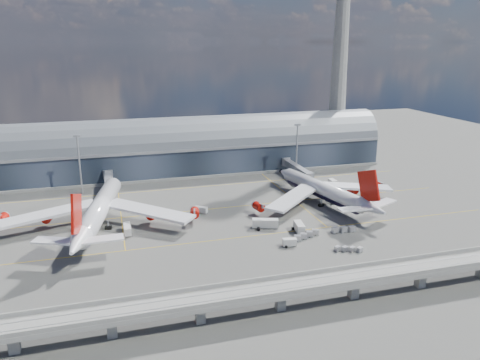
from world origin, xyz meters
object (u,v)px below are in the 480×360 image
object	(u,v)px
cargo_train_0	(307,235)
cargo_train_1	(349,249)
control_tower	(340,64)
service_truck_0	(127,229)
service_truck_4	(333,183)
service_truck_1	(290,242)
service_truck_2	(265,223)
service_truck_5	(201,210)
service_truck_3	(299,227)
floodlight_mast_left	(79,163)
floodlight_mast_right	(297,149)
airliner_left	(98,211)
airliner_right	(325,191)
cargo_train_2	(343,229)

from	to	relation	value
cargo_train_0	cargo_train_1	size ratio (longest dim) A/B	1.23
control_tower	service_truck_0	distance (m)	151.08
cargo_train_0	service_truck_4	bearing A→B (deg)	-13.59
service_truck_1	service_truck_2	size ratio (longest dim) A/B	0.49
service_truck_0	service_truck_5	xyz separation A→B (m)	(28.22, 12.71, -0.27)
control_tower	service_truck_3	distance (m)	123.03
service_truck_2	service_truck_4	xyz separation A→B (m)	(45.76, 38.77, -0.16)
service_truck_0	service_truck_4	distance (m)	97.69
service_truck_3	service_truck_2	bearing A→B (deg)	155.38
floodlight_mast_left	cargo_train_0	size ratio (longest dim) A/B	2.37
service_truck_1	floodlight_mast_right	bearing A→B (deg)	-15.90
floodlight_mast_left	cargo_train_0	distance (m)	103.70
floodlight_mast_left	service_truck_4	xyz separation A→B (m)	(109.27, -20.75, -12.06)
floodlight_mast_right	cargo_train_1	distance (m)	87.75
airliner_left	cargo_train_0	xyz separation A→B (m)	(66.82, -28.47, -5.51)
airliner_right	cargo_train_1	bearing A→B (deg)	-118.24
service_truck_4	service_truck_3	bearing A→B (deg)	-127.20
airliner_right	service_truck_0	world-z (taller)	airliner_right
airliner_left	service_truck_5	bearing A→B (deg)	18.03
floodlight_mast_left	airliner_right	distance (m)	104.02
floodlight_mast_left	service_truck_4	distance (m)	111.87
airliner_right	service_truck_0	xyz separation A→B (m)	(-78.58, -9.51, -3.88)
service_truck_2	floodlight_mast_left	bearing A→B (deg)	64.82
floodlight_mast_left	service_truck_2	world-z (taller)	floodlight_mast_left
airliner_left	service_truck_3	xyz separation A→B (m)	(66.37, -23.16, -4.78)
service_truck_2	cargo_train_2	distance (m)	27.11
airliner_left	service_truck_3	world-z (taller)	airliner_left
service_truck_1	service_truck_3	xyz separation A→B (m)	(7.53, 9.96, 0.38)
service_truck_2	service_truck_3	size ratio (longest dim) A/B	1.33
service_truck_5	cargo_train_1	bearing A→B (deg)	-102.41
floodlight_mast_right	service_truck_2	xyz separation A→B (m)	(-36.50, -59.52, -11.91)
airliner_left	service_truck_2	distance (m)	58.84
control_tower	service_truck_0	size ratio (longest dim) A/B	14.08
service_truck_0	service_truck_3	xyz separation A→B (m)	(57.18, -15.09, 0.12)
floodlight_mast_right	service_truck_5	xyz separation A→B (m)	(-55.37, -38.38, -12.34)
service_truck_1	cargo_train_0	xyz separation A→B (m)	(7.98, 4.66, -0.35)
control_tower	service_truck_1	xyz separation A→B (m)	(-68.94, -104.14, -50.34)
service_truck_4	floodlight_mast_right	bearing A→B (deg)	115.01
service_truck_0	cargo_train_1	distance (m)	74.15
service_truck_5	cargo_train_0	distance (m)	44.28
floodlight_mast_left	service_truck_2	bearing A→B (deg)	-43.14
service_truck_1	cargo_train_2	distance (m)	22.88
service_truck_5	cargo_train_2	size ratio (longest dim) A/B	0.61
service_truck_0	service_truck_3	world-z (taller)	service_truck_3
service_truck_0	service_truck_1	world-z (taller)	service_truck_0
floodlight_mast_right	service_truck_1	xyz separation A→B (m)	(-33.94, -76.14, -12.33)
cargo_train_1	cargo_train_0	bearing A→B (deg)	8.54
floodlight_mast_left	airliner_left	bearing A→B (deg)	-80.47
service_truck_1	service_truck_2	xyz separation A→B (m)	(-2.56, 16.62, 0.43)
service_truck_4	airliner_right	bearing A→B (deg)	-123.48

